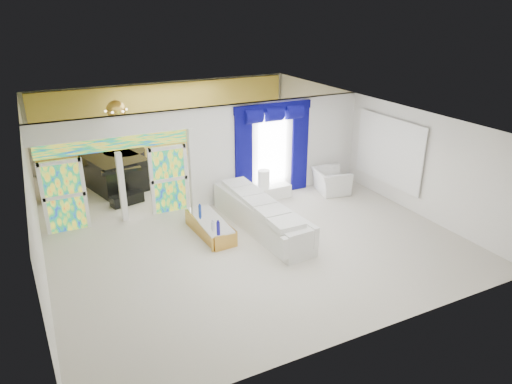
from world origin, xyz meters
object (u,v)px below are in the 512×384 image
coffee_table (210,227)px  grand_piano (116,172)px  white_sofa (260,216)px  armchair (331,181)px  console_table (272,192)px

coffee_table → grand_piano: size_ratio=0.92×
white_sofa → armchair: white_sofa is taller
armchair → grand_piano: grand_piano is taller
white_sofa → console_table: white_sofa is taller
white_sofa → console_table: (1.30, 1.75, -0.18)m
white_sofa → grand_piano: bearing=116.3°
white_sofa → console_table: size_ratio=3.31×
coffee_table → grand_piano: grand_piano is taller
white_sofa → coffee_table: size_ratio=2.09×
armchair → grand_piano: (-6.18, 3.53, 0.15)m
coffee_table → console_table: 3.02m
console_table → grand_piano: grand_piano is taller
white_sofa → grand_piano: (-2.91, 4.93, 0.14)m
white_sofa → console_table: bearing=49.3°
console_table → grand_piano: bearing=142.9°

